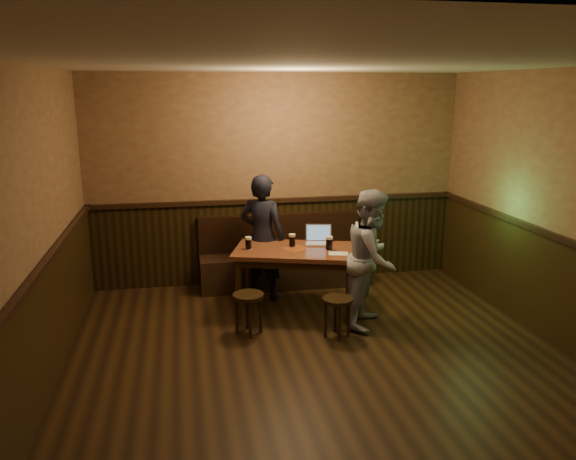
% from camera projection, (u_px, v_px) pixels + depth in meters
% --- Properties ---
extents(room, '(5.04, 6.04, 2.84)m').
position_uv_depth(room, '(331.00, 251.00, 4.94)').
color(room, black).
rests_on(room, ground).
extents(bench, '(2.20, 0.50, 0.95)m').
position_uv_depth(bench, '(282.00, 263.00, 7.57)').
color(bench, black).
rests_on(bench, ground).
extents(pub_table, '(1.60, 1.20, 0.77)m').
position_uv_depth(pub_table, '(296.00, 257.00, 6.62)').
color(pub_table, '#5E2F1B').
rests_on(pub_table, ground).
extents(stool_left, '(0.34, 0.34, 0.46)m').
position_uv_depth(stool_left, '(248.00, 302.00, 6.03)').
color(stool_left, black).
rests_on(stool_left, ground).
extents(stool_right, '(0.36, 0.36, 0.44)m').
position_uv_depth(stool_right, '(337.00, 306.00, 5.95)').
color(stool_right, black).
rests_on(stool_right, ground).
extents(pint_left, '(0.10, 0.10, 0.15)m').
position_uv_depth(pint_left, '(248.00, 243.00, 6.56)').
color(pint_left, maroon).
rests_on(pint_left, pub_table).
extents(pint_mid, '(0.10, 0.10, 0.16)m').
position_uv_depth(pint_mid, '(292.00, 240.00, 6.66)').
color(pint_mid, maroon).
rests_on(pint_mid, pub_table).
extents(pint_right, '(0.11, 0.11, 0.17)m').
position_uv_depth(pint_right, '(329.00, 243.00, 6.52)').
color(pint_right, maroon).
rests_on(pint_right, pub_table).
extents(laptop, '(0.36, 0.31, 0.22)m').
position_uv_depth(laptop, '(319.00, 239.00, 6.82)').
color(laptop, silver).
rests_on(laptop, pub_table).
extents(menu, '(0.25, 0.20, 0.00)m').
position_uv_depth(menu, '(338.00, 254.00, 6.40)').
color(menu, silver).
rests_on(menu, pub_table).
extents(person_suit, '(0.69, 0.63, 1.59)m').
position_uv_depth(person_suit, '(262.00, 237.00, 6.99)').
color(person_suit, black).
rests_on(person_suit, ground).
extents(person_grey, '(0.90, 0.95, 1.54)m').
position_uv_depth(person_grey, '(372.00, 258.00, 6.20)').
color(person_grey, '#96969B').
rests_on(person_grey, ground).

